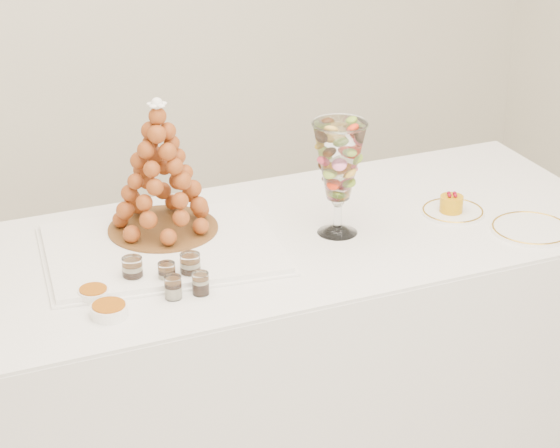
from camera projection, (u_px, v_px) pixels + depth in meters
buffet_table at (269, 357)px, 3.42m from camera, size 2.23×1.01×0.83m
lace_tray at (162, 249)px, 3.16m from camera, size 0.74×0.61×0.02m
macaron_vase at (339, 163)px, 3.19m from camera, size 0.16×0.16×0.35m
cake_plate at (453, 212)px, 3.41m from camera, size 0.20×0.20×0.01m
spare_plate at (531, 229)px, 3.29m from camera, size 0.24×0.24×0.01m
verrine_a at (133, 271)px, 2.98m from camera, size 0.07×0.07×0.08m
verrine_b at (167, 274)px, 2.97m from camera, size 0.06×0.06×0.06m
verrine_c at (190, 267)px, 3.00m from camera, size 0.06×0.06×0.08m
verrine_d at (173, 287)px, 2.90m from camera, size 0.05×0.05×0.06m
verrine_e at (201, 283)px, 2.93m from camera, size 0.06×0.06×0.06m
ramekin_back at (93, 294)px, 2.91m from camera, size 0.08×0.08×0.03m
ramekin_front at (109, 311)px, 2.82m from camera, size 0.10×0.10×0.03m
croquembouche at (160, 167)px, 3.17m from camera, size 0.33×0.33×0.41m
mousse_cake at (451, 204)px, 3.39m from camera, size 0.07×0.07×0.06m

